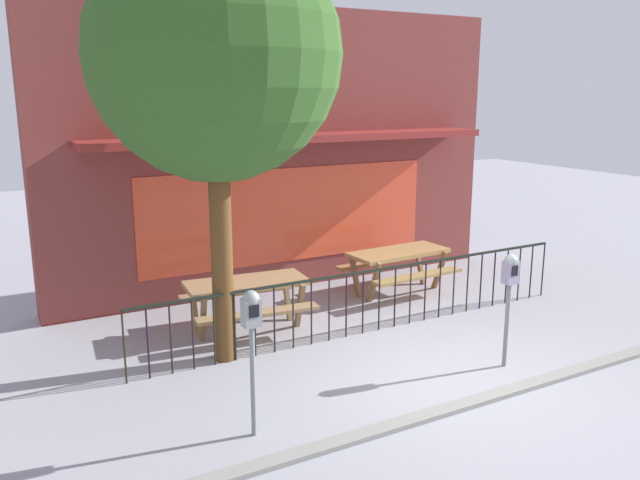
% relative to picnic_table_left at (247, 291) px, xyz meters
% --- Properties ---
extents(ground, '(40.00, 40.00, 0.00)m').
position_rel_picnic_table_left_xyz_m(ground, '(1.59, -2.91, -0.61)').
color(ground, '#9696A0').
extents(pub_storefront, '(8.61, 1.33, 4.97)m').
position_rel_picnic_table_left_xyz_m(pub_storefront, '(1.59, 1.90, 1.86)').
color(pub_storefront, '#571A12').
rests_on(pub_storefront, ground).
extents(patio_fence_front, '(7.25, 0.04, 0.97)m').
position_rel_picnic_table_left_xyz_m(patio_fence_front, '(1.59, -0.97, 0.05)').
color(patio_fence_front, black).
rests_on(patio_fence_front, ground).
extents(picnic_table_left, '(1.93, 1.54, 0.79)m').
position_rel_picnic_table_left_xyz_m(picnic_table_left, '(0.00, 0.00, 0.00)').
color(picnic_table_left, '#A17850').
rests_on(picnic_table_left, ground).
extents(picnic_table_right, '(1.87, 1.45, 0.79)m').
position_rel_picnic_table_left_xyz_m(picnic_table_right, '(3.08, 0.41, 0.00)').
color(picnic_table_right, '#A77C46').
rests_on(picnic_table_right, ground).
extents(parking_meter_near, '(0.18, 0.17, 1.52)m').
position_rel_picnic_table_left_xyz_m(parking_meter_near, '(2.43, -2.86, 0.56)').
color(parking_meter_near, gray).
rests_on(parking_meter_near, ground).
extents(parking_meter_far, '(0.18, 0.17, 1.59)m').
position_rel_picnic_table_left_xyz_m(parking_meter_far, '(-1.14, -2.87, 0.62)').
color(parking_meter_far, gray).
rests_on(parking_meter_far, ground).
extents(street_tree, '(3.13, 3.13, 5.53)m').
position_rel_picnic_table_left_xyz_m(street_tree, '(-0.69, -0.85, 3.34)').
color(street_tree, brown).
rests_on(street_tree, ground).
extents(curb_edge, '(12.05, 0.20, 0.11)m').
position_rel_picnic_table_left_xyz_m(curb_edge, '(1.59, -3.47, -0.61)').
color(curb_edge, gray).
rests_on(curb_edge, ground).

